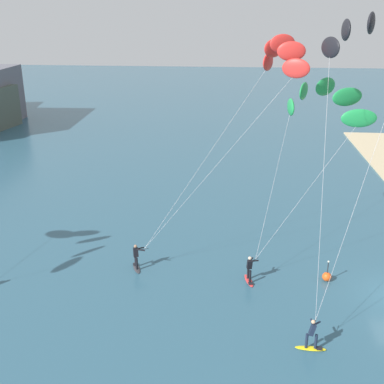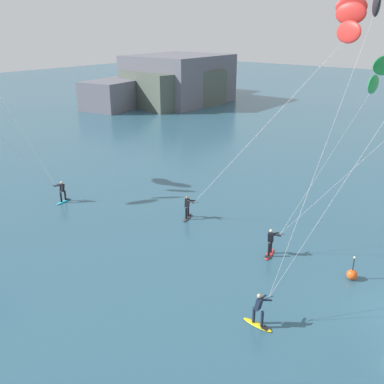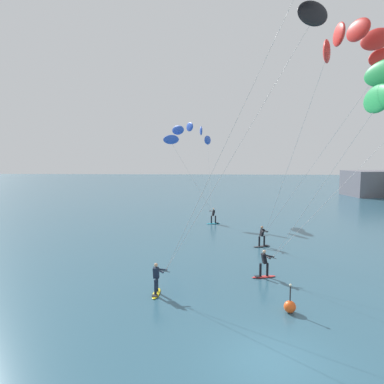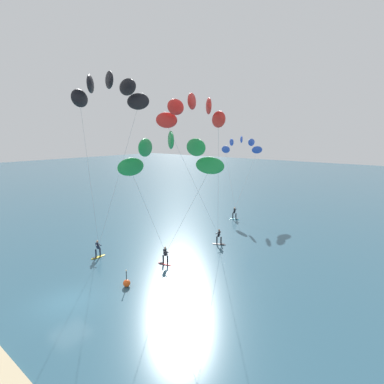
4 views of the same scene
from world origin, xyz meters
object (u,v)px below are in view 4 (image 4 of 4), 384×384
at_px(kitesurfer_nearshore, 171,159).
at_px(kitesurfer_far_out, 194,119).
at_px(kitesurfer_downwind, 241,147).
at_px(kitesurfer_mid_water, 109,100).
at_px(marker_buoy, 127,283).

bearing_deg(kitesurfer_nearshore, kitesurfer_far_out, 101.72).
xyz_separation_m(kitesurfer_nearshore, kitesurfer_downwind, (-10.42, 26.65, -0.38)).
xyz_separation_m(kitesurfer_mid_water, kitesurfer_far_out, (3.75, 4.29, -1.18)).
bearing_deg(kitesurfer_far_out, kitesurfer_nearshore, -78.28).
height_order(kitesurfer_downwind, marker_buoy, kitesurfer_downwind).
relative_size(kitesurfer_nearshore, marker_buoy, 8.42).
xyz_separation_m(kitesurfer_downwind, marker_buoy, (6.17, -27.20, -9.24)).
relative_size(kitesurfer_far_out, kitesurfer_downwind, 1.26).
bearing_deg(kitesurfer_downwind, kitesurfer_nearshore, -68.64).
distance_m(kitesurfer_mid_water, marker_buoy, 13.35).
bearing_deg(kitesurfer_nearshore, kitesurfer_downwind, 111.36).
height_order(kitesurfer_far_out, marker_buoy, kitesurfer_far_out).
xyz_separation_m(kitesurfer_mid_water, kitesurfer_downwind, (-6.04, 27.87, -4.09)).
bearing_deg(kitesurfer_mid_water, kitesurfer_downwind, 102.22).
height_order(kitesurfer_mid_water, kitesurfer_downwind, kitesurfer_mid_water).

